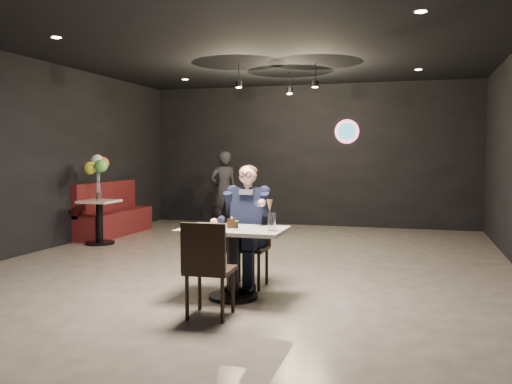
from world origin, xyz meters
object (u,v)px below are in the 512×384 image
(main_table, at_px, (233,263))
(booth_bench, at_px, (115,209))
(chair_near, at_px, (210,268))
(passerby, at_px, (224,190))
(sundae_glass, at_px, (272,222))
(balloon_vase, at_px, (99,196))
(chair_far, at_px, (249,247))
(side_table, at_px, (100,223))
(seated_man, at_px, (249,224))

(main_table, distance_m, booth_bench, 5.13)
(chair_near, relative_size, booth_bench, 0.46)
(main_table, bearing_deg, passerby, 110.81)
(main_table, height_order, sundae_glass, sundae_glass)
(main_table, relative_size, balloon_vase, 7.35)
(main_table, bearing_deg, chair_near, -90.00)
(chair_far, height_order, side_table, chair_far)
(chair_near, relative_size, seated_man, 0.64)
(seated_man, distance_m, sundae_glass, 0.76)
(chair_near, bearing_deg, passerby, 106.10)
(chair_far, bearing_deg, seated_man, 0.00)
(seated_man, bearing_deg, chair_far, 0.00)
(chair_far, distance_m, side_table, 3.91)
(booth_bench, bearing_deg, sundae_glass, -42.62)
(chair_near, distance_m, sundae_glass, 0.84)
(seated_man, bearing_deg, passerby, 113.02)
(main_table, xyz_separation_m, booth_bench, (-3.60, 3.65, 0.13))
(main_table, height_order, booth_bench, booth_bench)
(seated_man, xyz_separation_m, balloon_vase, (-3.30, 2.10, 0.10))
(chair_far, height_order, seated_man, seated_man)
(chair_near, bearing_deg, chair_far, 87.50)
(main_table, height_order, passerby, passerby)
(main_table, bearing_deg, side_table, 141.20)
(passerby, bearing_deg, chair_far, 77.25)
(booth_bench, distance_m, passerby, 2.26)
(booth_bench, bearing_deg, balloon_vase, -73.30)
(chair_near, distance_m, passerby, 6.20)
(chair_far, relative_size, chair_near, 1.00)
(passerby, bearing_deg, booth_bench, 7.84)
(chair_far, xyz_separation_m, chair_near, (0.00, -1.22, 0.00))
(seated_man, xyz_separation_m, side_table, (-3.30, 2.10, -0.37))
(main_table, xyz_separation_m, passerby, (-1.98, 5.20, 0.42))
(seated_man, bearing_deg, main_table, -90.00)
(chair_far, bearing_deg, booth_bench, 139.24)
(chair_far, height_order, chair_near, same)
(chair_near, xyz_separation_m, seated_man, (0.00, 1.22, 0.26))
(side_table, bearing_deg, seated_man, -32.51)
(main_table, bearing_deg, booth_bench, 134.58)
(main_table, distance_m, sundae_glass, 0.64)
(chair_far, bearing_deg, sundae_glass, -54.50)
(main_table, height_order, seated_man, seated_man)
(chair_near, height_order, booth_bench, booth_bench)
(sundae_glass, bearing_deg, seated_man, 125.50)
(chair_far, xyz_separation_m, sundae_glass, (0.43, -0.61, 0.38))
(main_table, bearing_deg, sundae_glass, -7.67)
(seated_man, relative_size, balloon_vase, 9.62)
(chair_near, bearing_deg, side_table, 132.30)
(passerby, bearing_deg, main_table, 75.04)
(chair_far, height_order, balloon_vase, chair_far)
(chair_far, relative_size, booth_bench, 0.46)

